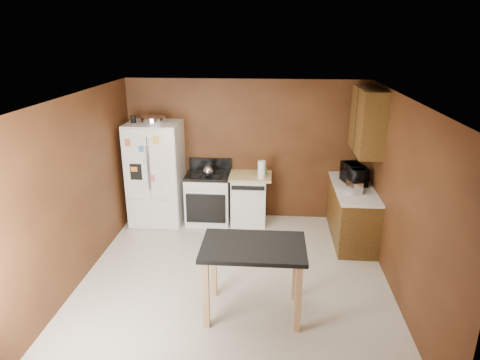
# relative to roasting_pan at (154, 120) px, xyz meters

# --- Properties ---
(floor) EXTENTS (4.50, 4.50, 0.00)m
(floor) POSITION_rel_roasting_pan_xyz_m (1.53, -1.88, -1.85)
(floor) COLOR white
(floor) RESTS_ON ground
(ceiling) EXTENTS (4.50, 4.50, 0.00)m
(ceiling) POSITION_rel_roasting_pan_xyz_m (1.53, -1.88, 0.65)
(ceiling) COLOR white
(ceiling) RESTS_ON ground
(wall_back) EXTENTS (4.20, 0.00, 4.20)m
(wall_back) POSITION_rel_roasting_pan_xyz_m (1.53, 0.37, -0.60)
(wall_back) COLOR #593217
(wall_back) RESTS_ON ground
(wall_front) EXTENTS (4.20, 0.00, 4.20)m
(wall_front) POSITION_rel_roasting_pan_xyz_m (1.53, -4.13, -0.60)
(wall_front) COLOR #593217
(wall_front) RESTS_ON ground
(wall_left) EXTENTS (0.00, 4.50, 4.50)m
(wall_left) POSITION_rel_roasting_pan_xyz_m (-0.57, -1.88, -0.60)
(wall_left) COLOR #593217
(wall_left) RESTS_ON ground
(wall_right) EXTENTS (0.00, 4.50, 4.50)m
(wall_right) POSITION_rel_roasting_pan_xyz_m (3.63, -1.88, -0.60)
(wall_right) COLOR #593217
(wall_right) RESTS_ON ground
(roasting_pan) EXTENTS (0.41, 0.41, 0.10)m
(roasting_pan) POSITION_rel_roasting_pan_xyz_m (0.00, 0.00, 0.00)
(roasting_pan) COLOR silver
(roasting_pan) RESTS_ON refrigerator
(pen_cup) EXTENTS (0.08, 0.08, 0.13)m
(pen_cup) POSITION_rel_roasting_pan_xyz_m (-0.33, -0.05, 0.01)
(pen_cup) COLOR black
(pen_cup) RESTS_ON refrigerator
(kettle) EXTENTS (0.17, 0.17, 0.17)m
(kettle) POSITION_rel_roasting_pan_xyz_m (0.91, -0.06, -0.86)
(kettle) COLOR silver
(kettle) RESTS_ON gas_range
(paper_towel) EXTENTS (0.17, 0.17, 0.30)m
(paper_towel) POSITION_rel_roasting_pan_xyz_m (1.83, -0.08, -0.81)
(paper_towel) COLOR white
(paper_towel) RESTS_ON dishwasher
(green_canister) EXTENTS (0.13, 0.13, 0.11)m
(green_canister) POSITION_rel_roasting_pan_xyz_m (1.87, 0.13, -0.91)
(green_canister) COLOR green
(green_canister) RESTS_ON dishwasher
(toaster) EXTENTS (0.23, 0.29, 0.19)m
(toaster) POSITION_rel_roasting_pan_xyz_m (3.28, -0.69, -0.86)
(toaster) COLOR silver
(toaster) RESTS_ON right_cabinets
(microwave) EXTENTS (0.47, 0.59, 0.29)m
(microwave) POSITION_rel_roasting_pan_xyz_m (3.34, -0.25, -0.81)
(microwave) COLOR black
(microwave) RESTS_ON right_cabinets
(refrigerator) EXTENTS (0.90, 0.80, 1.80)m
(refrigerator) POSITION_rel_roasting_pan_xyz_m (-0.02, -0.01, -0.95)
(refrigerator) COLOR white
(refrigerator) RESTS_ON ground
(gas_range) EXTENTS (0.76, 0.68, 1.10)m
(gas_range) POSITION_rel_roasting_pan_xyz_m (0.89, 0.05, -1.39)
(gas_range) COLOR white
(gas_range) RESTS_ON ground
(dishwasher) EXTENTS (0.78, 0.63, 0.89)m
(dishwasher) POSITION_rel_roasting_pan_xyz_m (1.61, 0.07, -1.40)
(dishwasher) COLOR white
(dishwasher) RESTS_ON ground
(right_cabinets) EXTENTS (0.63, 1.58, 2.45)m
(right_cabinets) POSITION_rel_roasting_pan_xyz_m (3.37, -0.40, -0.94)
(right_cabinets) COLOR brown
(right_cabinets) RESTS_ON ground
(island) EXTENTS (1.22, 0.81, 0.91)m
(island) POSITION_rel_roasting_pan_xyz_m (1.82, -2.55, -1.08)
(island) COLOR black
(island) RESTS_ON ground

